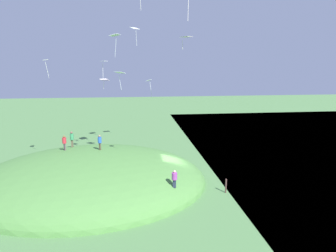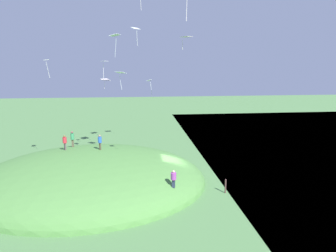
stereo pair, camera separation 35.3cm
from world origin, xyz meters
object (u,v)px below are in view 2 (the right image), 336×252
object	(u,v)px
kite_0	(105,80)
kite_2	(47,61)
person_with_child	(65,141)
person_on_hilltop	(174,177)
kite_9	(121,73)
kite_11	(115,36)
kite_1	(136,29)
kite_4	(104,63)
kite_7	(149,82)
kite_6	(186,37)
person_watching_kites	(100,140)
person_walking_path	(72,137)
mooring_post	(225,186)

from	to	relation	value
kite_0	kite_2	world-z (taller)	kite_2
person_with_child	person_on_hilltop	bearing A→B (deg)	-164.29
kite_9	person_on_hilltop	bearing A→B (deg)	111.91
person_on_hilltop	kite_11	distance (m)	14.49
kite_1	kite_4	xyz separation A→B (m)	(3.56, 3.65, -4.02)
kite_7	kite_0	bearing A→B (deg)	-47.02
person_with_child	kite_6	bearing A→B (deg)	-138.62
person_on_hilltop	person_watching_kites	bearing A→B (deg)	-21.13
person_watching_kites	kite_1	distance (m)	14.61
person_walking_path	mooring_post	xyz separation A→B (m)	(-15.32, 7.77, -3.21)
person_walking_path	kite_4	xyz separation A→B (m)	(-3.74, -1.27, 8.13)
kite_0	kite_11	xyz separation A→B (m)	(-2.11, 9.82, 4.66)
kite_6	kite_4	bearing A→B (deg)	-31.74
kite_0	kite_6	distance (m)	14.63
person_with_child	kite_1	bearing A→B (deg)	-88.25
person_walking_path	kite_2	bearing A→B (deg)	169.40
mooring_post	kite_11	bearing A→B (deg)	-25.63
kite_0	kite_1	bearing A→B (deg)	154.78
kite_1	kite_9	bearing A→B (deg)	51.14
kite_9	mooring_post	size ratio (longest dim) A/B	1.60
kite_6	kite_11	bearing A→B (deg)	-7.65
person_watching_kites	person_walking_path	size ratio (longest dim) A/B	0.90
mooring_post	person_on_hilltop	bearing A→B (deg)	17.02
kite_6	mooring_post	bearing A→B (deg)	130.02
person_with_child	kite_11	xyz separation A→B (m)	(-5.75, 1.32, 10.59)
person_with_child	kite_7	size ratio (longest dim) A/B	0.78
kite_0	mooring_post	xyz separation A→B (m)	(-12.13, 14.62, -9.15)
kite_9	kite_11	bearing A→B (deg)	88.70
kite_4	mooring_post	bearing A→B (deg)	142.03
kite_0	kite_4	size ratio (longest dim) A/B	0.66
kite_0	person_watching_kites	bearing A→B (deg)	90.72
person_with_child	kite_6	xyz separation A→B (m)	(-12.49, 2.23, 10.47)
person_with_child	kite_2	xyz separation A→B (m)	(1.80, -2.21, 8.24)
kite_9	person_watching_kites	bearing A→B (deg)	66.94
kite_4	kite_9	distance (m)	2.47
kite_1	kite_7	bearing A→B (deg)	109.67
kite_2	kite_9	world-z (taller)	kite_2
kite_2	kite_6	bearing A→B (deg)	162.75
person_watching_kites	person_with_child	world-z (taller)	person_watching_kites
person_watching_kites	kite_6	bearing A→B (deg)	-150.22
kite_1	kite_2	bearing A→B (deg)	24.52
person_walking_path	person_with_child	bearing A→B (deg)	-101.60
kite_0	kite_6	world-z (taller)	kite_6
person_walking_path	kite_4	bearing A→B (deg)	22.32
kite_1	kite_11	size ratio (longest dim) A/B	1.02
kite_0	mooring_post	distance (m)	21.09
kite_2	kite_9	size ratio (longest dim) A/B	0.92
kite_1	kite_2	distance (m)	11.19
person_walking_path	kite_4	size ratio (longest dim) A/B	0.89
person_with_child	kite_9	xyz separation A→B (m)	(-5.87, -4.24, 6.91)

